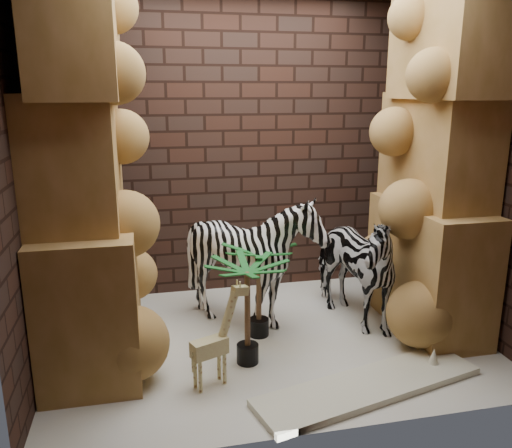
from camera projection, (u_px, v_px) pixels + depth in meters
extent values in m
plane|color=silver|center=(270.00, 340.00, 4.35)|extent=(3.50, 3.50, 0.00)
plane|color=black|center=(241.00, 146.00, 5.15)|extent=(3.50, 0.00, 3.50)
plane|color=black|center=(328.00, 194.00, 2.79)|extent=(3.50, 0.00, 3.50)
plane|color=black|center=(30.00, 170.00, 3.61)|extent=(0.00, 3.00, 3.00)
plane|color=black|center=(473.00, 157.00, 4.34)|extent=(0.00, 3.00, 3.00)
imported|color=white|center=(349.00, 256.00, 4.54)|extent=(0.81, 1.17, 1.26)
imported|color=white|center=(253.00, 267.00, 4.47)|extent=(1.08, 1.30, 1.11)
cube|color=beige|center=(369.00, 386.00, 3.63)|extent=(1.77, 0.83, 0.05)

